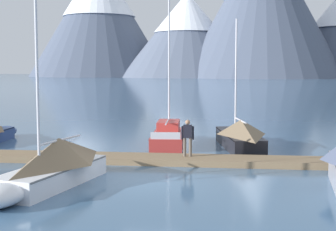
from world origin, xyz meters
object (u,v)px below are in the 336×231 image
at_px(sailboat_mid_dock_starboard, 169,135).
at_px(person_on_dock, 188,136).
at_px(sailboat_far_berth, 239,134).
at_px(sailboat_mid_dock_port, 51,165).

relative_size(sailboat_mid_dock_starboard, person_on_dock, 5.34).
xyz_separation_m(sailboat_far_berth, person_on_dock, (-2.42, -4.66, 0.49)).
bearing_deg(sailboat_mid_dock_starboard, sailboat_far_berth, -11.36).
bearing_deg(sailboat_mid_dock_starboard, person_on_dock, -74.39).
height_order(sailboat_far_berth, person_on_dock, sailboat_far_berth).
relative_size(sailboat_mid_dock_port, sailboat_far_berth, 1.27).
bearing_deg(sailboat_mid_dock_port, sailboat_mid_dock_starboard, 74.08).
bearing_deg(sailboat_far_berth, sailboat_mid_dock_starboard, 168.64).
distance_m(sailboat_mid_dock_port, person_on_dock, 7.04).
bearing_deg(person_on_dock, sailboat_mid_dock_starboard, 105.61).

